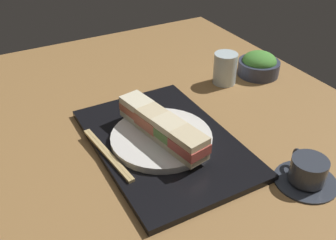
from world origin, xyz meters
TOP-DOWN VIEW (x-y plane):
  - ground_plane at (0.00, 0.00)cm, footprint 140.00×100.00cm
  - serving_tray at (2.91, -7.46)cm, footprint 45.02×30.42cm
  - sandwich_plate at (2.97, -8.16)cm, footprint 23.75×23.75cm
  - sandwich_nearmost at (-6.50, -9.87)cm, footprint 8.20×6.94cm
  - sandwich_inner_near at (-0.19, -8.73)cm, footprint 8.49×7.06cm
  - sandwich_inner_far at (6.13, -7.59)cm, footprint 8.29×6.97cm
  - sandwich_farmost at (12.44, -6.45)cm, footprint 8.62×7.06cm
  - salad_bowl at (-15.15, 35.99)cm, footprint 12.89×12.89cm
  - chopsticks_pair at (1.89, -21.23)cm, footprint 21.62×3.78cm
  - coffee_cup at (28.27, 12.63)cm, footprint 13.17×13.17cm
  - drinking_glass at (-15.82, 23.38)cm, footprint 7.01×7.01cm

SIDE VIEW (x-z plane):
  - ground_plane at x=0.00cm, z-range -3.00..0.00cm
  - serving_tray at x=2.91cm, z-range 0.00..1.56cm
  - chopsticks_pair at x=1.89cm, z-range 1.56..2.26cm
  - sandwich_plate at x=2.97cm, z-range 1.56..3.18cm
  - coffee_cup at x=28.27cm, z-range -0.40..5.50cm
  - salad_bowl at x=-15.15cm, z-range -0.40..7.06cm
  - drinking_glass at x=-15.82cm, z-range 0.00..9.46cm
  - sandwich_inner_near at x=-0.19cm, z-range 3.18..8.53cm
  - sandwich_nearmost at x=-6.50cm, z-range 3.18..8.56cm
  - sandwich_inner_far at x=6.13cm, z-range 3.18..8.66cm
  - sandwich_farmost at x=12.44cm, z-range 3.18..8.70cm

